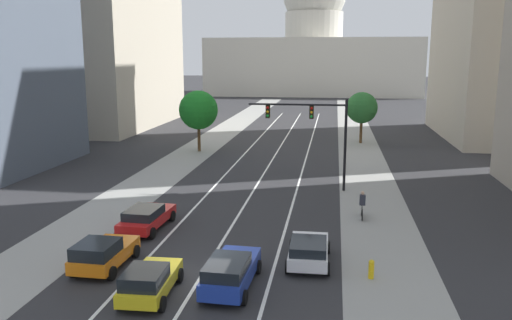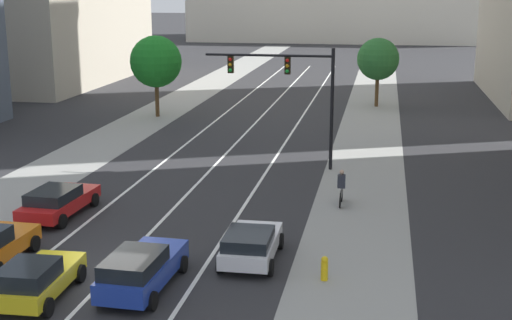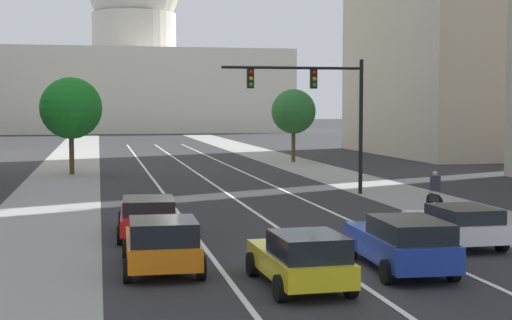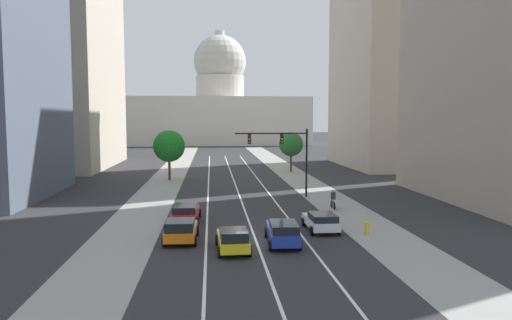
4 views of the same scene
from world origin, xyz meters
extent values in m
plane|color=#2B2B2D|center=(0.00, 40.00, 0.00)|extent=(400.00, 400.00, 0.00)
cube|color=gray|center=(-8.64, 35.00, 0.01)|extent=(4.47, 130.00, 0.01)
cube|color=gray|center=(8.64, 35.00, 0.01)|extent=(4.47, 130.00, 0.01)
cube|color=white|center=(-3.20, 25.00, 0.01)|extent=(0.16, 90.00, 0.01)
cube|color=white|center=(0.00, 25.00, 0.01)|extent=(0.16, 90.00, 0.01)
cube|color=white|center=(3.20, 25.00, 0.01)|extent=(0.16, 90.00, 0.01)
cube|color=beige|center=(0.00, 117.47, 7.10)|extent=(53.05, 24.17, 14.20)
cylinder|color=beige|center=(0.00, 117.47, 17.52)|extent=(14.71, 14.71, 6.64)
cube|color=#1E389E|center=(1.60, -0.48, 0.66)|extent=(1.95, 4.75, 0.69)
cube|color=black|center=(1.57, -1.32, 1.27)|extent=(1.72, 2.59, 0.52)
cylinder|color=black|center=(0.78, 1.15, 0.32)|extent=(0.24, 0.65, 0.64)
cylinder|color=black|center=(2.55, 1.08, 0.32)|extent=(0.24, 0.65, 0.64)
cylinder|color=black|center=(0.65, -2.03, 0.32)|extent=(0.24, 0.65, 0.64)
cylinder|color=black|center=(2.42, -2.10, 0.32)|extent=(0.24, 0.65, 0.64)
cube|color=red|center=(-4.80, 6.53, 0.60)|extent=(2.06, 4.84, 0.55)
cube|color=black|center=(-4.82, 6.03, 1.12)|extent=(1.82, 2.48, 0.50)
cylinder|color=black|center=(-5.66, 8.19, 0.32)|extent=(0.25, 0.65, 0.64)
cylinder|color=black|center=(-3.80, 8.11, 0.32)|extent=(0.25, 0.65, 0.64)
cylinder|color=black|center=(-5.80, 4.95, 0.32)|extent=(0.25, 0.65, 0.64)
cylinder|color=black|center=(-3.94, 4.88, 0.32)|extent=(0.25, 0.65, 0.64)
cube|color=orange|center=(-4.80, 0.78, 0.62)|extent=(1.98, 4.07, 0.61)
cube|color=black|center=(-4.82, -0.09, 1.23)|extent=(1.79, 2.08, 0.60)
cylinder|color=black|center=(-5.71, 2.18, 0.32)|extent=(0.24, 0.65, 0.64)
cylinder|color=black|center=(-3.82, 2.13, 0.32)|extent=(0.24, 0.65, 0.64)
cylinder|color=black|center=(-5.78, -0.56, 0.32)|extent=(0.24, 0.65, 0.64)
cylinder|color=black|center=(-3.89, -0.61, 0.32)|extent=(0.24, 0.65, 0.64)
cube|color=yellow|center=(-1.60, -1.79, 0.60)|extent=(1.86, 4.13, 0.56)
cube|color=black|center=(-1.57, -2.60, 1.16)|extent=(1.65, 2.06, 0.58)
cylinder|color=black|center=(-2.51, -0.44, 0.32)|extent=(0.24, 0.65, 0.64)
cylinder|color=black|center=(-0.79, -0.38, 0.32)|extent=(0.24, 0.65, 0.64)
cylinder|color=black|center=(-2.41, -3.21, 0.32)|extent=(0.24, 0.65, 0.64)
cylinder|color=black|center=(-0.69, -3.15, 0.32)|extent=(0.24, 0.65, 0.64)
cube|color=silver|center=(4.80, 2.73, 0.60)|extent=(1.89, 4.14, 0.57)
cube|color=black|center=(4.81, 2.02, 1.11)|extent=(1.72, 2.24, 0.45)
cylinder|color=black|center=(3.87, 4.12, 0.32)|extent=(0.23, 0.64, 0.64)
cylinder|color=black|center=(5.70, 4.14, 0.32)|extent=(0.23, 0.64, 0.64)
cylinder|color=black|center=(3.90, 1.32, 0.32)|extent=(0.23, 0.64, 0.64)
cylinder|color=black|center=(5.74, 1.34, 0.32)|extent=(0.23, 0.64, 0.64)
cylinder|color=black|center=(6.70, 17.09, 3.44)|extent=(0.20, 0.20, 6.87)
cylinder|color=black|center=(3.10, 17.09, 6.41)|extent=(7.20, 0.14, 0.14)
cube|color=black|center=(4.18, 17.09, 5.86)|extent=(0.32, 0.28, 0.96)
sphere|color=red|center=(4.18, 16.94, 6.16)|extent=(0.20, 0.20, 0.20)
sphere|color=orange|center=(4.18, 16.94, 5.86)|extent=(0.20, 0.20, 0.20)
sphere|color=green|center=(4.18, 16.94, 5.56)|extent=(0.20, 0.20, 0.20)
cube|color=black|center=(0.94, 17.09, 5.86)|extent=(0.32, 0.28, 0.96)
sphere|color=red|center=(0.94, 16.94, 6.16)|extent=(0.20, 0.20, 0.20)
sphere|color=orange|center=(0.94, 16.94, 5.86)|extent=(0.20, 0.20, 0.20)
sphere|color=green|center=(0.94, 16.94, 5.56)|extent=(0.20, 0.20, 0.20)
cylinder|color=yellow|center=(7.70, 1.28, 0.35)|extent=(0.26, 0.26, 0.70)
sphere|color=yellow|center=(7.70, 1.28, 0.78)|extent=(0.26, 0.26, 0.26)
cylinder|color=yellow|center=(7.70, 1.12, 0.39)|extent=(0.10, 0.12, 0.10)
cylinder|color=black|center=(7.71, 9.91, 0.33)|extent=(0.06, 0.66, 0.66)
cylinder|color=black|center=(7.73, 10.95, 0.33)|extent=(0.06, 0.66, 0.66)
cube|color=black|center=(7.72, 10.43, 0.55)|extent=(0.08, 1.00, 0.36)
cube|color=#262833|center=(7.72, 10.38, 1.18)|extent=(0.36, 0.29, 0.64)
sphere|color=tan|center=(7.72, 10.45, 1.61)|extent=(0.22, 0.22, 0.22)
cylinder|color=#51381E|center=(8.94, 39.51, 1.42)|extent=(0.32, 0.32, 2.84)
sphere|color=#2A6A2E|center=(8.94, 39.51, 4.09)|extent=(3.58, 3.58, 3.58)
cylinder|color=#51381E|center=(-8.20, 31.54, 1.48)|extent=(0.32, 0.32, 2.96)
sphere|color=#1D7923|center=(-8.20, 31.54, 4.38)|extent=(4.06, 4.06, 4.06)
camera|label=1|loc=(5.84, -21.56, 9.96)|focal=36.79mm
camera|label=2|loc=(9.50, -22.48, 10.25)|focal=50.16mm
camera|label=3|loc=(-6.45, -20.00, 4.50)|focal=53.54mm
camera|label=4|loc=(-2.83, -29.57, 7.90)|focal=33.22mm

